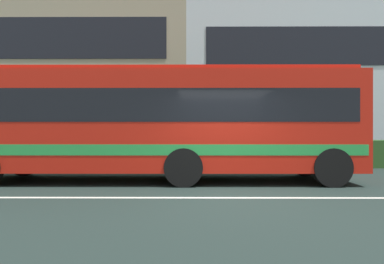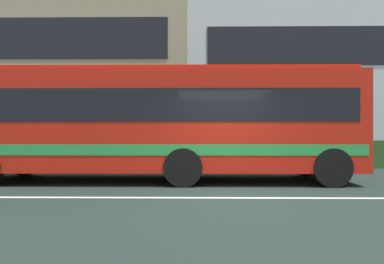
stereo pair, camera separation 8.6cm
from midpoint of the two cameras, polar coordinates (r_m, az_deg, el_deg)
ground_plane at (r=7.98m, az=6.08°, el=-10.23°), size 160.00×160.00×0.00m
lane_centre_line at (r=7.98m, az=6.08°, el=-10.20°), size 60.00×0.16×0.01m
hedge_row_far at (r=14.67m, az=-4.40°, el=-3.38°), size 23.49×1.10×1.07m
apartment_block_right at (r=27.62m, az=27.25°, el=7.60°), size 25.69×11.23×10.06m
transit_bus at (r=10.55m, az=-5.07°, el=1.83°), size 11.01×2.63×3.17m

